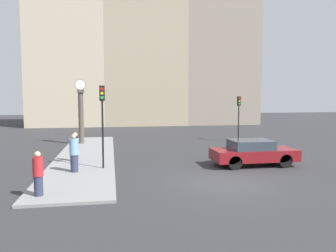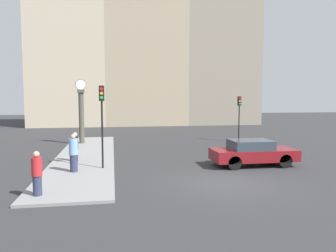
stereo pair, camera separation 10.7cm
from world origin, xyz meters
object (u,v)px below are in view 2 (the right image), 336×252
object	(u,v)px
traffic_light_near	(102,110)
pedestrian_black_jacket	(75,147)
sedan_car	(253,152)
pedestrian_red_top	(37,174)
traffic_light_far	(239,109)
pedestrian_blue_stripe	(74,153)
street_clock	(81,113)

from	to	relation	value
traffic_light_near	pedestrian_black_jacket	xyz separation A→B (m)	(-1.54, 2.03, -2.11)
sedan_car	pedestrian_red_top	xyz separation A→B (m)	(-10.09, -4.10, 0.20)
traffic_light_far	pedestrian_black_jacket	xyz separation A→B (m)	(-12.31, -6.89, -1.74)
pedestrian_blue_stripe	pedestrian_red_top	bearing A→B (deg)	-103.07
street_clock	pedestrian_red_top	distance (m)	13.84
street_clock	pedestrian_red_top	bearing A→B (deg)	-91.44
traffic_light_far	pedestrian_red_top	bearing A→B (deg)	-134.39
sedan_car	traffic_light_far	xyz separation A→B (m)	(2.88, 9.15, 1.96)
sedan_car	traffic_light_near	xyz separation A→B (m)	(-7.89, 0.23, 2.33)
sedan_car	traffic_light_far	size ratio (longest dim) A/B	1.19
traffic_light_near	street_clock	size ratio (longest dim) A/B	0.84
pedestrian_black_jacket	street_clock	bearing A→B (deg)	92.39
sedan_car	street_clock	size ratio (longest dim) A/B	0.91
traffic_light_near	street_clock	bearing A→B (deg)	101.13
sedan_car	traffic_light_far	bearing A→B (deg)	72.54
sedan_car	pedestrian_black_jacket	bearing A→B (deg)	166.53
pedestrian_black_jacket	pedestrian_blue_stripe	world-z (taller)	pedestrian_blue_stripe
traffic_light_far	pedestrian_red_top	distance (m)	18.61
traffic_light_far	sedan_car	bearing A→B (deg)	-107.46
traffic_light_near	pedestrian_black_jacket	distance (m)	3.31
street_clock	pedestrian_black_jacket	distance (m)	7.55
pedestrian_black_jacket	pedestrian_blue_stripe	distance (m)	2.66
traffic_light_far	pedestrian_blue_stripe	bearing A→B (deg)	-141.76
traffic_light_far	pedestrian_blue_stripe	world-z (taller)	traffic_light_far
pedestrian_black_jacket	traffic_light_far	bearing A→B (deg)	29.23
pedestrian_black_jacket	sedan_car	bearing A→B (deg)	-13.47
sedan_car	pedestrian_red_top	distance (m)	10.89
street_clock	pedestrian_blue_stripe	distance (m)	10.16
traffic_light_near	street_clock	distance (m)	9.62
pedestrian_blue_stripe	pedestrian_black_jacket	bearing A→B (deg)	94.47
street_clock	pedestrian_red_top	size ratio (longest dim) A/B	3.04
traffic_light_far	street_clock	distance (m)	12.63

